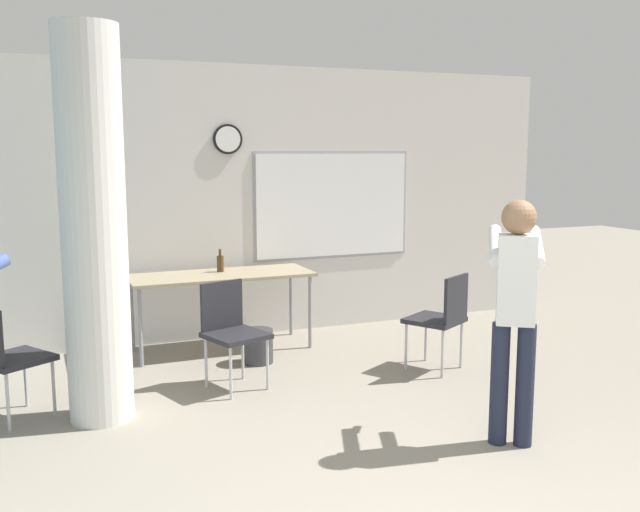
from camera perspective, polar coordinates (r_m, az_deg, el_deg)
name	(u,v)px	position (r m, az deg, el deg)	size (l,w,h in m)	color
wall_back	(204,204)	(7.35, -9.30, 4.14)	(8.00, 0.15, 2.80)	silver
support_pillar	(94,228)	(5.27, -17.64, 2.12)	(0.46, 0.46, 2.80)	silver
folding_table	(221,279)	(6.98, -7.92, -1.83)	(1.76, 0.67, 0.76)	tan
bottle_on_table	(220,263)	(7.07, -7.98, -0.57)	(0.07, 0.07, 0.22)	#4C3319
waste_bin	(258,346)	(6.63, -5.02, -7.19)	(0.29, 0.29, 0.31)	#38383D
chair_near_pillar	(5,353)	(5.60, -23.88, -7.13)	(0.61, 0.61, 0.87)	#232328
chair_mid_room	(442,314)	(6.38, 9.72, -4.63)	(0.60, 0.60, 0.87)	#232328
chair_table_front	(231,327)	(5.91, -7.13, -5.63)	(0.56, 0.56, 0.87)	#232328
person_playing_side	(515,302)	(4.83, 15.35, -3.60)	(0.58, 0.67, 1.64)	#1E2338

